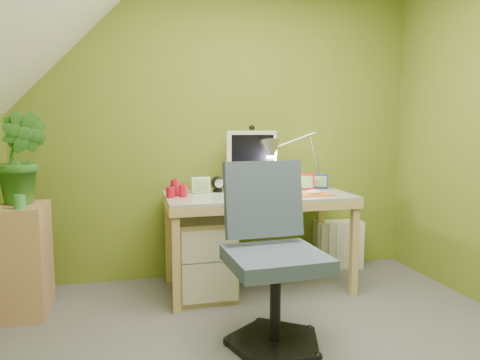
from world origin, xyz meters
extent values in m
cube|color=olive|center=(0.00, 1.60, 1.20)|extent=(3.20, 0.01, 2.40)
cube|color=white|center=(0.10, 1.04, 0.73)|extent=(0.43, 0.22, 0.02)
cube|color=#BE5B1D|center=(0.56, 1.04, 0.72)|extent=(0.27, 0.20, 0.01)
ellipsoid|color=white|center=(0.56, 1.04, 0.74)|extent=(0.12, 0.08, 0.04)
cylinder|color=maroon|center=(0.36, 1.10, 0.77)|extent=(0.08, 0.08, 0.09)
cube|color=#AF1612|center=(0.60, 1.30, 0.78)|extent=(0.15, 0.04, 0.13)
cube|color=navy|center=(0.74, 1.34, 0.78)|extent=(0.13, 0.07, 0.11)
cube|color=#A3C889|center=(-0.22, 1.32, 0.78)|extent=(0.14, 0.03, 0.12)
cube|color=tan|center=(-1.40, 1.11, 0.36)|extent=(0.27, 0.41, 0.72)
imported|color=#317025|center=(-1.40, 1.16, 1.01)|extent=(0.38, 0.34, 0.59)
cylinder|color=#3C9143|center=(-1.38, 0.96, 0.76)|extent=(0.07, 0.07, 0.09)
cube|color=silver|center=(0.99, 1.50, 0.20)|extent=(0.42, 0.21, 0.41)
camera|label=1|loc=(-0.71, -1.90, 1.21)|focal=33.00mm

